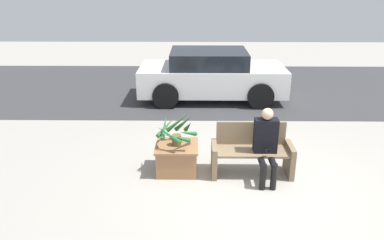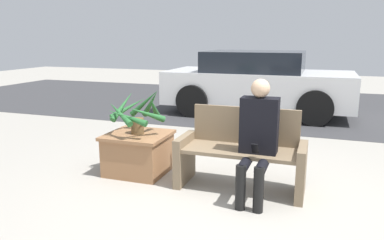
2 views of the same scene
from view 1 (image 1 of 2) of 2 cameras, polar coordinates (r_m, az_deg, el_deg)
name	(u,v)px [view 1 (image 1 of 2)]	position (r m, az deg, el deg)	size (l,w,h in m)	color
ground_plane	(256,187)	(6.52, 9.67, -10.02)	(30.00, 30.00, 0.00)	#9E998E
road_surface	(228,87)	(12.12, 5.46, 5.00)	(20.00, 6.00, 0.01)	#38383A
bench	(252,152)	(6.76, 9.08, -4.83)	(1.43, 0.55, 0.91)	#7A664C
person_seated	(266,142)	(6.51, 11.25, -3.27)	(0.40, 0.64, 1.27)	black
planter_box	(177,157)	(6.80, -2.30, -5.65)	(0.76, 0.72, 0.51)	#936642
potted_plant	(177,131)	(6.58, -2.37, -1.62)	(0.75, 0.74, 0.57)	brown
parked_car	(211,75)	(10.76, 2.95, 6.90)	(4.08, 1.98, 1.40)	silver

